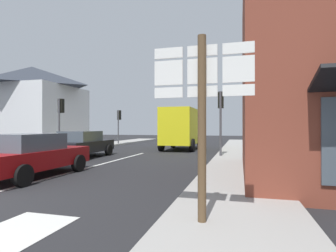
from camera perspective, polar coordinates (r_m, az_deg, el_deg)
name	(u,v)px	position (r m, az deg, el deg)	size (l,w,h in m)	color
ground_plane	(131,156)	(15.61, -7.96, -6.46)	(80.00, 80.00, 0.00)	#232326
sidewalk_right	(239,164)	(12.38, 14.84, -7.75)	(2.53, 44.00, 0.14)	#9E9B96
sidewalk_left	(17,156)	(17.32, -29.48, -5.58)	(2.53, 44.00, 0.14)	#9E9B96
lane_centre_stripe	(94,166)	(12.06, -15.52, -8.26)	(0.16, 12.00, 0.01)	silver
lane_turn_arrow	(4,238)	(5.06, -31.61, -19.61)	(1.20, 2.20, 0.01)	silver
clapboard_house_left	(32,106)	(26.90, -26.99, 3.83)	(8.06, 7.78, 7.11)	silver
sedan_near	(31,155)	(10.17, -27.12, -5.45)	(1.97, 4.20, 1.47)	maroon
sedan_far	(83,144)	(15.55, -17.74, -3.66)	(2.07, 4.25, 1.47)	black
delivery_truck	(181,128)	(19.99, 2.80, -0.36)	(2.50, 5.01, 3.05)	yellow
route_sign_post	(202,108)	(4.45, 7.28, 3.83)	(1.66, 0.14, 3.20)	brown
traffic_light_near_right	(221,109)	(14.92, 11.18, 3.59)	(0.30, 0.49, 3.63)	#47474C
traffic_light_near_left	(61,113)	(18.51, -21.93, 2.60)	(0.30, 0.49, 3.51)	#47474C
traffic_light_far_left	(119,119)	(25.84, -10.42, 1.42)	(0.30, 0.49, 3.29)	#47474C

